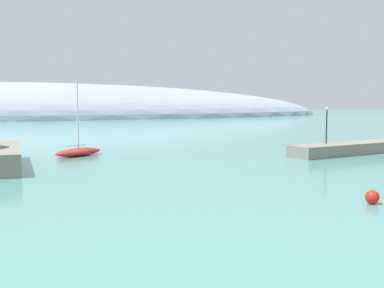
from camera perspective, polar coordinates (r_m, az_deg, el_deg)
name	(u,v)px	position (r m, az deg, el deg)	size (l,w,h in m)	color
breakwater_rocks	(352,148)	(60.51, 19.13, -0.51)	(18.45, 3.56, 1.39)	gray
distant_ridge	(13,118)	(199.94, -21.29, 3.05)	(283.76, 80.56, 28.46)	#8E99AD
sailboat_red_mid_mooring	(79,151)	(56.71, -13.84, -0.89)	(6.76, 5.52, 9.04)	red
mooring_buoy_red	(372,197)	(31.57, 21.38, -6.11)	(0.89, 0.89, 0.89)	red
harbor_lamp_post	(327,121)	(57.76, 16.30, 2.71)	(0.36, 0.36, 4.44)	black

